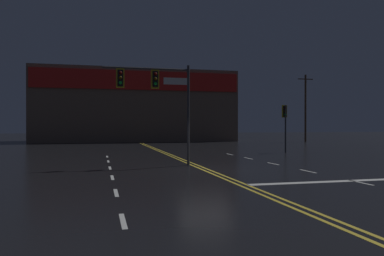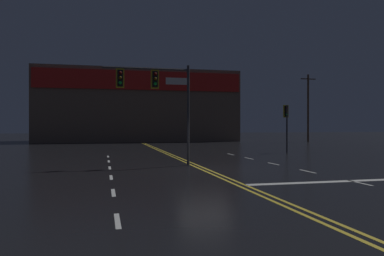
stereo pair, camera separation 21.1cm
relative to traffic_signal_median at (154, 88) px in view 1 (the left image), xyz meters
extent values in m
plane|color=black|center=(2.20, -2.06, -4.08)|extent=(200.00, 200.00, 0.00)
cube|color=gold|center=(2.05, -2.06, -4.08)|extent=(0.12, 60.00, 0.01)
cube|color=gold|center=(2.35, -2.06, -4.08)|extent=(0.12, 60.00, 0.01)
cube|color=silver|center=(-2.26, -11.06, -4.08)|extent=(0.12, 1.40, 0.01)
cube|color=silver|center=(-2.26, -7.46, -4.08)|extent=(0.12, 1.40, 0.01)
cube|color=silver|center=(-2.26, -3.86, -4.08)|extent=(0.12, 1.40, 0.01)
cube|color=silver|center=(-2.26, -0.26, -4.08)|extent=(0.12, 1.40, 0.01)
cube|color=silver|center=(-2.26, 3.34, -4.08)|extent=(0.12, 1.40, 0.01)
cube|color=silver|center=(-2.26, 6.94, -4.08)|extent=(0.12, 1.40, 0.01)
cube|color=silver|center=(6.67, -7.46, -4.08)|extent=(0.12, 1.40, 0.01)
cube|color=silver|center=(6.67, -3.86, -4.08)|extent=(0.12, 1.40, 0.01)
cube|color=silver|center=(6.67, -0.26, -4.08)|extent=(0.12, 1.40, 0.01)
cube|color=silver|center=(6.67, 3.34, -4.08)|extent=(0.12, 1.40, 0.01)
cube|color=silver|center=(6.67, 6.94, -4.08)|extent=(0.12, 1.40, 0.01)
cube|color=silver|center=(6.67, -6.99, -4.08)|extent=(8.57, 0.40, 0.01)
cylinder|color=#38383D|center=(1.85, 0.01, -1.41)|extent=(0.14, 0.14, 5.35)
cylinder|color=#38383D|center=(-0.39, 0.01, 1.02)|extent=(4.48, 0.10, 0.10)
cube|color=black|center=(0.06, 0.01, 0.48)|extent=(0.28, 0.24, 0.84)
cube|color=gold|center=(0.06, 0.01, 0.48)|extent=(0.42, 0.08, 0.99)
sphere|color=#500705|center=(0.06, -0.15, 0.73)|extent=(0.17, 0.17, 0.17)
sphere|color=#543707|center=(0.06, -0.15, 0.48)|extent=(0.17, 0.17, 0.17)
sphere|color=green|center=(0.06, -0.15, 0.23)|extent=(0.17, 0.17, 0.17)
cube|color=black|center=(-1.73, 0.01, 0.48)|extent=(0.28, 0.24, 0.84)
cube|color=gold|center=(-1.73, 0.01, 0.48)|extent=(0.42, 0.08, 0.99)
sphere|color=#500705|center=(-1.73, -0.15, 0.73)|extent=(0.17, 0.17, 0.17)
sphere|color=#543707|center=(-1.73, -0.15, 0.48)|extent=(0.17, 0.17, 0.17)
sphere|color=green|center=(-1.73, -0.15, 0.23)|extent=(0.17, 0.17, 0.17)
cylinder|color=#38383D|center=(11.55, 7.52, -2.20)|extent=(0.13, 0.13, 3.76)
cube|color=black|center=(11.55, 7.70, -0.79)|extent=(0.28, 0.24, 0.84)
cube|color=gold|center=(11.55, 7.70, -0.79)|extent=(0.42, 0.08, 0.99)
sphere|color=#500705|center=(11.55, 7.55, -0.54)|extent=(0.17, 0.17, 0.17)
sphere|color=#543707|center=(11.55, 7.55, -0.79)|extent=(0.17, 0.17, 0.17)
sphere|color=green|center=(11.55, 7.55, -1.04)|extent=(0.17, 0.17, 0.17)
cube|color=brown|center=(2.20, 34.05, 0.78)|extent=(27.14, 10.00, 9.73)
cube|color=red|center=(2.20, 28.95, 3.94)|extent=(26.60, 0.20, 2.43)
cube|color=white|center=(6.95, 28.90, 3.94)|extent=(3.20, 0.16, 0.90)
cylinder|color=#4C3828|center=(24.43, 26.16, 0.47)|extent=(0.26, 0.26, 9.10)
cube|color=#4C3828|center=(24.43, 26.16, 4.42)|extent=(2.20, 0.12, 0.12)
camera|label=1|loc=(-2.76, -19.44, -1.98)|focal=35.00mm
camera|label=2|loc=(-2.55, -19.49, -1.98)|focal=35.00mm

